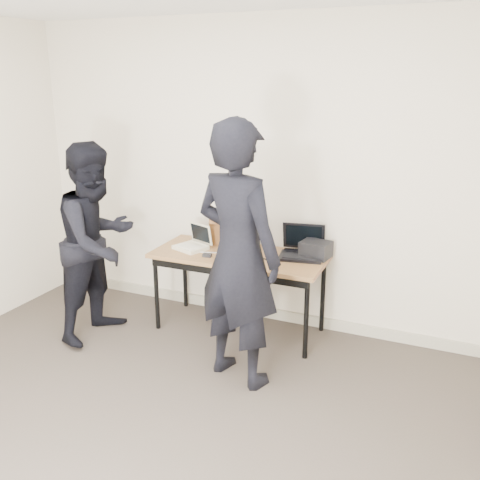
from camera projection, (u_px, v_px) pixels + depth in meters
The scene contains 13 objects.
room at pixel (98, 249), 2.76m from camera, with size 4.60×4.60×2.80m.
desk at pixel (239, 261), 4.64m from camera, with size 1.51×0.67×0.72m.
laptop_beige at pixel (193, 244), 4.76m from camera, with size 0.34×0.33×0.21m.
laptop_center at pixel (241, 248), 4.61m from camera, with size 0.40×0.39×0.25m.
laptop_right at pixel (302, 249), 4.56m from camera, with size 0.42×0.41×0.27m.
leather_satchel at pixel (231, 231), 4.85m from camera, with size 0.38×0.23×0.25m.
tissue at pixel (234, 215), 4.79m from camera, with size 0.13×0.10×0.08m, color white.
equipment_box at pixel (316, 249), 4.53m from camera, with size 0.24×0.20×0.14m, color black.
power_brick at pixel (207, 255), 4.55m from camera, with size 0.07×0.05×0.03m, color black.
cables at pixel (227, 254), 4.62m from camera, with size 0.96×0.41×0.01m.
person_typist at pixel (238, 255), 3.81m from camera, with size 0.71×0.47×1.95m, color black.
person_observer at pixel (98, 242), 4.54m from camera, with size 0.82×0.64×1.69m, color black.
baseboard at pixel (257, 311), 5.10m from camera, with size 4.50×0.03×0.10m, color #A59F89.
Camera 1 is at (1.72, -2.11, 2.22)m, focal length 40.00 mm.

